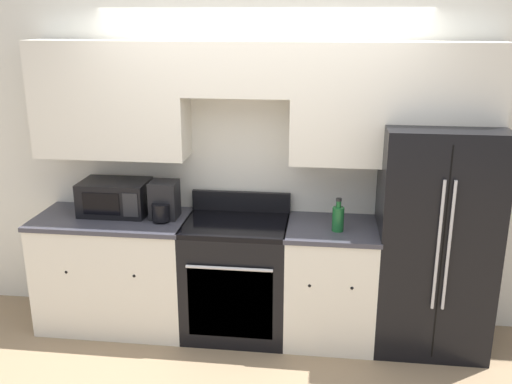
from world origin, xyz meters
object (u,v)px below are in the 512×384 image
Objects in this scene: microwave at (115,197)px; bottle at (338,218)px; refrigerator at (432,237)px; oven_range at (236,277)px.

microwave reaches higher than bottle.
bottle is (-0.71, -0.15, 0.17)m from refrigerator.
bottle reaches higher than oven_range.
refrigerator is at bearing 2.57° from oven_range.
refrigerator is (1.48, 0.07, 0.39)m from oven_range.
microwave is at bearing 174.34° from bottle.
refrigerator is at bearing -0.63° from microwave.
bottle is at bearing -5.66° from microwave.
bottle is (0.77, -0.08, 0.56)m from oven_range.
oven_range is at bearing 174.06° from bottle.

